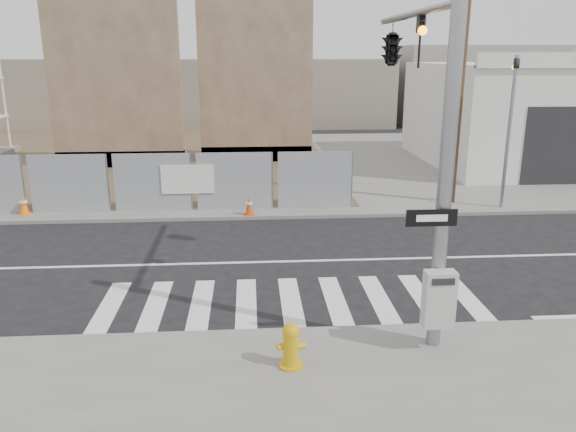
{
  "coord_description": "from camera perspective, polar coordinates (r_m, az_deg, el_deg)",
  "views": [
    {
      "loc": [
        -0.86,
        -14.04,
        5.33
      ],
      "look_at": [
        0.08,
        -0.45,
        1.4
      ],
      "focal_mm": 35.0,
      "sensor_mm": 36.0,
      "label": 1
    }
  ],
  "objects": [
    {
      "name": "traffic_cone_c",
      "position": [
        20.9,
        -25.26,
        1.02
      ],
      "size": [
        0.43,
        0.43,
        0.68
      ],
      "rotation": [
        0.0,
        0.0,
        0.29
      ],
      "color": "orange",
      "rests_on": "sidewalk_far"
    },
    {
      "name": "fire_hydrant",
      "position": [
        9.89,
        0.31,
        -13.0
      ],
      "size": [
        0.55,
        0.55,
        0.81
      ],
      "rotation": [
        0.0,
        0.0,
        0.36
      ],
      "color": "#CD9C0B",
      "rests_on": "sidewalk_near"
    },
    {
      "name": "signal_pole",
      "position": [
        12.47,
        11.99,
        13.23
      ],
      "size": [
        0.96,
        5.87,
        7.0
      ],
      "color": "gray",
      "rests_on": "sidewalk_near"
    },
    {
      "name": "sidewalk_far",
      "position": [
        28.54,
        -2.16,
        5.43
      ],
      "size": [
        50.0,
        20.0,
        0.12
      ],
      "primitive_type": "cube",
      "color": "slate",
      "rests_on": "ground"
    },
    {
      "name": "far_signal_pole",
      "position": [
        20.72,
        21.72,
        9.85
      ],
      "size": [
        0.16,
        0.2,
        5.6
      ],
      "color": "gray",
      "rests_on": "sidewalk_far"
    },
    {
      "name": "ground",
      "position": [
        15.04,
        -0.41,
        -4.66
      ],
      "size": [
        100.0,
        100.0,
        0.0
      ],
      "primitive_type": "plane",
      "color": "black",
      "rests_on": "ground"
    },
    {
      "name": "utility_pole_right",
      "position": [
        20.88,
        17.3,
        15.05
      ],
      "size": [
        1.6,
        0.28,
        10.0
      ],
      "color": "#523826",
      "rests_on": "sidewalk_far"
    },
    {
      "name": "concrete_wall_right",
      "position": [
        28.19,
        -3.28,
        12.09
      ],
      "size": [
        5.5,
        1.3,
        8.0
      ],
      "color": "brown",
      "rests_on": "sidewalk_far"
    },
    {
      "name": "traffic_cone_d",
      "position": [
        18.91,
        -3.98,
        1.01
      ],
      "size": [
        0.39,
        0.39,
        0.63
      ],
      "rotation": [
        0.0,
        0.0,
        0.26
      ],
      "color": "#E0410B",
      "rests_on": "sidewalk_far"
    },
    {
      "name": "concrete_wall_left",
      "position": [
        27.88,
        -17.0,
        11.39
      ],
      "size": [
        6.0,
        1.3,
        8.0
      ],
      "color": "brown",
      "rests_on": "sidewalk_far"
    },
    {
      "name": "auto_shop",
      "position": [
        30.95,
        25.13,
        9.41
      ],
      "size": [
        12.0,
        10.2,
        5.95
      ],
      "color": "silver",
      "rests_on": "sidewalk_far"
    }
  ]
}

